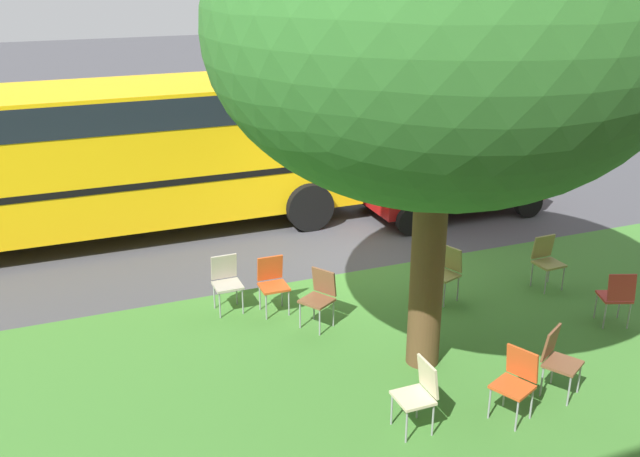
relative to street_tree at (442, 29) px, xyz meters
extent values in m
plane|color=#424247|center=(-0.68, -3.22, -4.38)|extent=(80.00, 80.00, 0.00)
cube|color=#3D752D|center=(-0.68, -0.02, -4.37)|extent=(48.00, 6.00, 0.01)
cylinder|color=brown|center=(0.00, 0.00, -2.84)|extent=(0.44, 0.44, 3.08)
ellipsoid|color=#2D6B28|center=(0.00, 0.00, 0.01)|extent=(5.49, 5.49, 4.06)
cube|color=olive|center=(-3.04, -1.24, -3.94)|extent=(0.44, 0.42, 0.04)
cube|color=olive|center=(-3.03, -1.42, -3.70)|extent=(0.40, 0.10, 0.40)
cylinder|color=gray|center=(-2.87, -1.06, -4.17)|extent=(0.02, 0.02, 0.42)
cylinder|color=gray|center=(-3.23, -1.08, -4.17)|extent=(0.02, 0.02, 0.42)
cylinder|color=gray|center=(-2.85, -1.40, -4.17)|extent=(0.02, 0.02, 0.42)
cylinder|color=gray|center=(-3.21, -1.42, -4.17)|extent=(0.02, 0.02, 0.42)
cube|color=#B7332D|center=(-3.16, 0.10, -3.94)|extent=(0.53, 0.52, 0.04)
cube|color=#B7332D|center=(-3.10, 0.27, -3.70)|extent=(0.40, 0.22, 0.40)
cylinder|color=gray|center=(-3.38, 0.01, -4.17)|extent=(0.02, 0.02, 0.42)
cylinder|color=gray|center=(-3.05, -0.12, -4.17)|extent=(0.02, 0.02, 0.42)
cylinder|color=gray|center=(-3.27, 0.32, -4.17)|extent=(0.02, 0.02, 0.42)
cylinder|color=gray|center=(-2.93, 0.20, -4.17)|extent=(0.02, 0.02, 0.42)
cube|color=olive|center=(-1.20, -1.50, -3.94)|extent=(0.52, 0.53, 0.04)
cube|color=olive|center=(-1.37, -1.56, -3.70)|extent=(0.22, 0.40, 0.40)
cylinder|color=gray|center=(-0.98, -1.62, -4.17)|extent=(0.02, 0.02, 0.42)
cylinder|color=gray|center=(-1.10, -1.28, -4.17)|extent=(0.02, 0.02, 0.42)
cylinder|color=gray|center=(-1.30, -1.73, -4.17)|extent=(0.02, 0.02, 0.42)
cylinder|color=gray|center=(-1.42, -1.39, -4.17)|extent=(0.02, 0.02, 0.42)
cube|color=#ADA393|center=(2.06, -2.40, -3.94)|extent=(0.42, 0.40, 0.04)
cube|color=#ADA393|center=(2.06, -2.58, -3.70)|extent=(0.40, 0.09, 0.40)
cylinder|color=gray|center=(2.24, -2.22, -4.17)|extent=(0.02, 0.02, 0.42)
cylinder|color=gray|center=(1.88, -2.23, -4.17)|extent=(0.02, 0.02, 0.42)
cylinder|color=gray|center=(2.24, -2.56, -4.17)|extent=(0.02, 0.02, 0.42)
cylinder|color=gray|center=(1.88, -2.57, -4.17)|extent=(0.02, 0.02, 0.42)
cube|color=#C64C1E|center=(-0.33, 1.51, -3.94)|extent=(0.54, 0.55, 0.04)
cube|color=#C64C1E|center=(-0.50, 1.44, -3.70)|extent=(0.24, 0.40, 0.40)
cylinder|color=gray|center=(-0.10, 1.41, -4.17)|extent=(0.02, 0.02, 0.42)
cylinder|color=gray|center=(-0.25, 1.74, -4.17)|extent=(0.02, 0.02, 0.42)
cylinder|color=gray|center=(-0.41, 1.28, -4.17)|extent=(0.02, 0.02, 0.42)
cylinder|color=gray|center=(-0.56, 1.60, -4.17)|extent=(0.02, 0.02, 0.42)
cube|color=brown|center=(-1.21, 1.32, -3.94)|extent=(0.56, 0.56, 0.04)
cube|color=brown|center=(-1.12, 1.17, -3.70)|extent=(0.39, 0.28, 0.40)
cylinder|color=gray|center=(-1.14, 1.56, -4.17)|extent=(0.02, 0.02, 0.42)
cylinder|color=gray|center=(-1.45, 1.38, -4.17)|extent=(0.02, 0.02, 0.42)
cylinder|color=gray|center=(-0.97, 1.27, -4.17)|extent=(0.02, 0.02, 0.42)
cylinder|color=gray|center=(-1.28, 1.09, -4.17)|extent=(0.02, 0.02, 0.42)
cube|color=brown|center=(0.98, -1.41, -3.94)|extent=(0.56, 0.57, 0.04)
cube|color=brown|center=(0.83, -1.51, -3.70)|extent=(0.28, 0.38, 0.40)
cylinder|color=gray|center=(1.22, -1.48, -4.17)|extent=(0.02, 0.02, 0.42)
cylinder|color=gray|center=(1.03, -1.17, -4.17)|extent=(0.02, 0.02, 0.42)
cylinder|color=gray|center=(0.93, -1.66, -4.17)|extent=(0.02, 0.02, 0.42)
cylinder|color=gray|center=(0.74, -1.35, -4.17)|extent=(0.02, 0.02, 0.42)
cube|color=beige|center=(0.86, 1.27, -3.94)|extent=(0.40, 0.42, 0.04)
cube|color=beige|center=(0.68, 1.27, -3.70)|extent=(0.09, 0.40, 0.40)
cylinder|color=gray|center=(1.03, 1.09, -4.17)|extent=(0.02, 0.02, 0.42)
cylinder|color=gray|center=(1.02, 1.45, -4.17)|extent=(0.02, 0.02, 0.42)
cylinder|color=gray|center=(0.69, 1.09, -4.17)|extent=(0.02, 0.02, 0.42)
cylinder|color=gray|center=(0.68, 1.45, -4.17)|extent=(0.02, 0.02, 0.42)
cube|color=#C64C1E|center=(1.42, -2.09, -3.94)|extent=(0.42, 0.40, 0.04)
cube|color=#C64C1E|center=(1.42, -2.27, -3.70)|extent=(0.40, 0.09, 0.40)
cylinder|color=gray|center=(1.60, -1.92, -4.17)|extent=(0.02, 0.02, 0.42)
cylinder|color=gray|center=(1.24, -1.91, -4.17)|extent=(0.02, 0.02, 0.42)
cylinder|color=gray|center=(1.60, -2.26, -4.17)|extent=(0.02, 0.02, 0.42)
cylinder|color=gray|center=(1.24, -2.25, -4.17)|extent=(0.02, 0.02, 0.42)
cube|color=maroon|center=(-3.50, -5.10, -3.70)|extent=(3.70, 1.64, 0.76)
cube|color=#1E232B|center=(-3.65, -5.10, -3.05)|extent=(1.90, 1.44, 0.64)
cylinder|color=black|center=(-2.10, -4.23, -4.08)|extent=(0.60, 0.18, 0.60)
cylinder|color=black|center=(-2.10, -5.97, -4.08)|extent=(0.60, 0.18, 0.60)
cylinder|color=black|center=(-4.90, -4.23, -4.08)|extent=(0.60, 0.18, 0.60)
cylinder|color=black|center=(-4.90, -5.97, -4.08)|extent=(0.60, 0.18, 0.60)
cube|color=yellow|center=(3.64, -6.49, -2.75)|extent=(10.40, 2.44, 2.50)
cube|color=black|center=(3.64, -6.49, -3.10)|extent=(10.30, 2.46, 0.12)
cube|color=black|center=(3.64, -6.49, -1.85)|extent=(10.30, 2.46, 0.56)
cylinder|color=black|center=(-0.36, -5.23, -3.90)|extent=(0.96, 0.28, 0.96)
cylinder|color=black|center=(-0.36, -7.75, -3.90)|extent=(0.96, 0.28, 0.96)
camera|label=1|loc=(4.39, 7.28, 0.79)|focal=39.98mm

